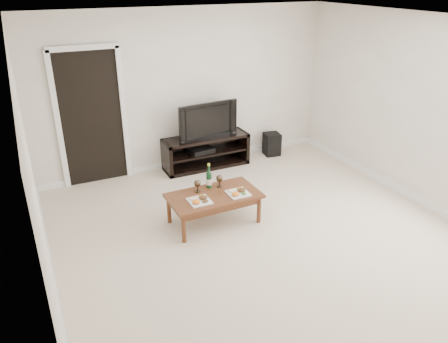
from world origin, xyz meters
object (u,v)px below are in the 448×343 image
media_console (206,152)px  television (205,119)px  coffee_table (214,208)px  subwoofer (272,144)px

media_console → television: 0.58m
media_console → coffee_table: media_console is taller
television → coffee_table: bearing=-115.1°
media_console → coffee_table: (-0.64, -1.75, -0.07)m
media_console → subwoofer: bearing=-0.5°
television → coffee_table: 1.97m
coffee_table → media_console: bearing=69.9°
media_console → television: television is taller
media_console → subwoofer: size_ratio=3.59×
subwoofer → coffee_table: coffee_table is taller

